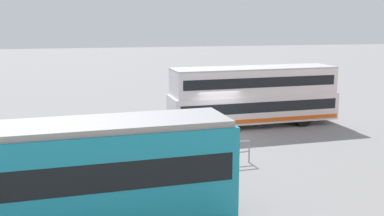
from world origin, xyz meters
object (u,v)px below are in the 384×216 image
(double_decker_bus, at_px, (253,96))
(info_sign, at_px, (92,136))
(pedestrian_near_railing, at_px, (179,149))
(tram_yellow, at_px, (41,179))

(double_decker_bus, distance_m, info_sign, 12.39)
(pedestrian_near_railing, distance_m, info_sign, 3.83)
(info_sign, bearing_deg, double_decker_bus, -143.51)
(info_sign, bearing_deg, tram_yellow, 73.73)
(tram_yellow, relative_size, info_sign, 4.92)
(pedestrian_near_railing, bearing_deg, double_decker_bus, -128.76)
(double_decker_bus, xyz_separation_m, tram_yellow, (11.53, 12.74, -0.06))
(tram_yellow, xyz_separation_m, pedestrian_near_railing, (-5.31, -4.99, -0.81))
(double_decker_bus, distance_m, tram_yellow, 17.18)
(tram_yellow, height_order, info_sign, tram_yellow)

